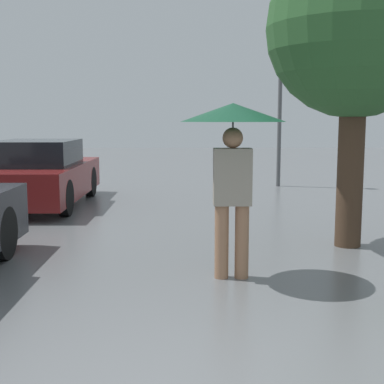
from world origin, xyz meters
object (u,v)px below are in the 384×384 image
pedestrian (233,138)px  street_lamp (280,79)px  parked_car_farthest (40,175)px  tree (356,30)px

pedestrian → street_lamp: bearing=76.8°
parked_car_farthest → tree: (5.17, -3.56, 2.27)m
pedestrian → street_lamp: 8.37m
pedestrian → tree: size_ratio=0.46×
pedestrian → tree: bearing=40.5°
tree → street_lamp: street_lamp is taller
street_lamp → pedestrian: bearing=-103.2°
parked_car_farthest → tree: tree is taller
parked_car_farthest → street_lamp: 6.49m
parked_car_farthest → street_lamp: size_ratio=0.95×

